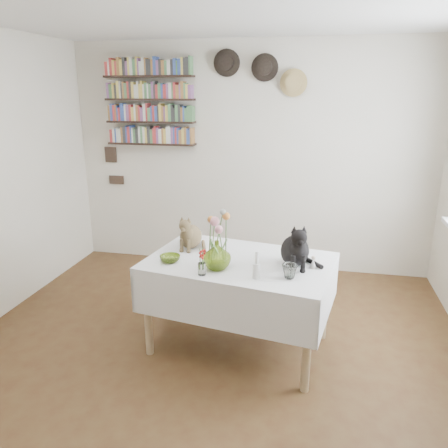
% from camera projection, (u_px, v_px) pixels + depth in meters
% --- Properties ---
extents(room, '(4.08, 4.58, 2.58)m').
position_uv_depth(room, '(195.00, 211.00, 2.73)').
color(room, brown).
rests_on(room, ground).
extents(dining_table, '(1.51, 1.10, 0.74)m').
position_uv_depth(dining_table, '(239.00, 282.00, 3.37)').
color(dining_table, white).
rests_on(dining_table, room).
extents(tabby_cat, '(0.22, 0.27, 0.29)m').
position_uv_depth(tabby_cat, '(191.00, 230.00, 3.55)').
color(tabby_cat, brown).
rests_on(tabby_cat, dining_table).
extents(black_cat, '(0.29, 0.34, 0.34)m').
position_uv_depth(black_cat, '(295.00, 243.00, 3.18)').
color(black_cat, black).
rests_on(black_cat, dining_table).
extents(flower_vase, '(0.23, 0.23, 0.21)m').
position_uv_depth(flower_vase, '(217.00, 255.00, 3.13)').
color(flower_vase, '#A1BD42').
rests_on(flower_vase, dining_table).
extents(green_bowl, '(0.17, 0.17, 0.05)m').
position_uv_depth(green_bowl, '(170.00, 259.00, 3.28)').
color(green_bowl, '#A1BD42').
rests_on(green_bowl, dining_table).
extents(drinking_glass, '(0.14, 0.14, 0.10)m').
position_uv_depth(drinking_glass, '(290.00, 271.00, 2.99)').
color(drinking_glass, white).
rests_on(drinking_glass, dining_table).
extents(candlestick, '(0.05, 0.05, 0.19)m').
position_uv_depth(candlestick, '(256.00, 269.00, 2.98)').
color(candlestick, white).
rests_on(candlestick, dining_table).
extents(berry_jar, '(0.06, 0.06, 0.22)m').
position_uv_depth(berry_jar, '(202.00, 262.00, 3.03)').
color(berry_jar, white).
rests_on(berry_jar, dining_table).
extents(porcelain_figurine, '(0.05, 0.05, 0.10)m').
position_uv_depth(porcelain_figurine, '(313.00, 263.00, 3.16)').
color(porcelain_figurine, white).
rests_on(porcelain_figurine, dining_table).
extents(flower_bouquet, '(0.17, 0.12, 0.39)m').
position_uv_depth(flower_bouquet, '(217.00, 223.00, 3.07)').
color(flower_bouquet, '#4C7233').
rests_on(flower_bouquet, flower_vase).
extents(bookshelf_unit, '(1.00, 0.16, 0.91)m').
position_uv_depth(bookshelf_unit, '(150.00, 103.00, 4.79)').
color(bookshelf_unit, black).
rests_on(bookshelf_unit, room).
extents(wall_hats, '(0.98, 0.09, 0.48)m').
position_uv_depth(wall_hats, '(261.00, 71.00, 4.48)').
color(wall_hats, black).
rests_on(wall_hats, room).
extents(wall_art_plaques, '(0.21, 0.02, 0.44)m').
position_uv_depth(wall_art_plaques, '(113.00, 165.00, 5.17)').
color(wall_art_plaques, '#38281E').
rests_on(wall_art_plaques, room).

